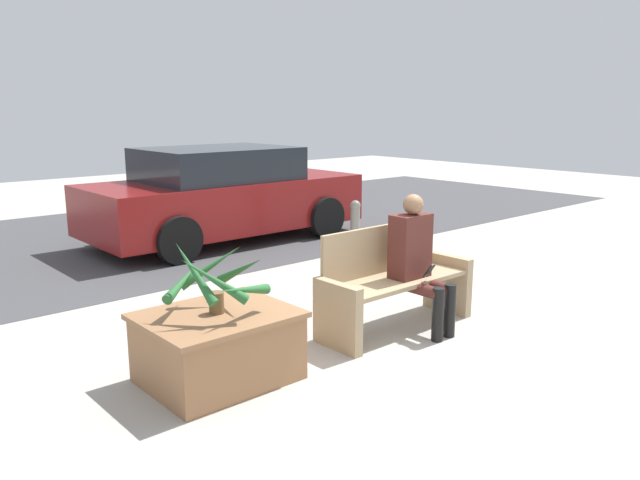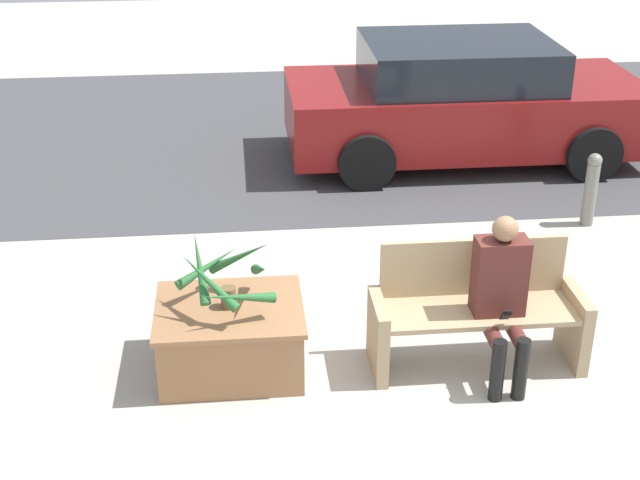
# 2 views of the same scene
# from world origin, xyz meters

# --- Properties ---
(ground_plane) EXTENTS (30.00, 30.00, 0.00)m
(ground_plane) POSITION_xyz_m (0.00, 0.00, 0.00)
(ground_plane) COLOR #ADA89E
(road_surface) EXTENTS (20.00, 6.00, 0.01)m
(road_surface) POSITION_xyz_m (0.00, 5.84, 0.00)
(road_surface) COLOR #424244
(road_surface) RESTS_ON ground_plane
(bench) EXTENTS (1.61, 0.54, 0.95)m
(bench) POSITION_xyz_m (0.10, 0.35, 0.44)
(bench) COLOR tan
(bench) RESTS_ON ground_plane
(person_seated) EXTENTS (0.38, 0.58, 1.27)m
(person_seated) POSITION_xyz_m (0.22, 0.16, 0.70)
(person_seated) COLOR #51231E
(person_seated) RESTS_ON ground_plane
(planter_box) EXTENTS (1.10, 0.90, 0.54)m
(planter_box) POSITION_xyz_m (-1.76, 0.42, 0.29)
(planter_box) COLOR #936642
(planter_box) RESTS_ON ground_plane
(potted_plant) EXTENTS (0.75, 0.78, 0.57)m
(potted_plant) POSITION_xyz_m (-1.77, 0.42, 0.80)
(potted_plant) COLOR brown
(potted_plant) RESTS_ON planter_box
(parked_car) EXTENTS (4.19, 1.98, 1.44)m
(parked_car) POSITION_xyz_m (1.04, 4.72, 0.71)
(parked_car) COLOR maroon
(parked_car) RESTS_ON ground_plane
(bollard_post) EXTENTS (0.15, 0.15, 0.77)m
(bollard_post) POSITION_xyz_m (1.89, 2.67, 0.41)
(bollard_post) COLOR slate
(bollard_post) RESTS_ON ground_plane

